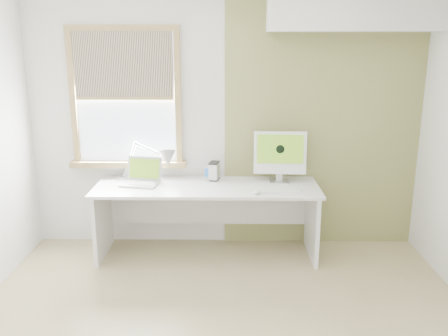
{
  "coord_description": "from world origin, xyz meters",
  "views": [
    {
      "loc": [
        0.04,
        -3.06,
        2.09
      ],
      "look_at": [
        0.0,
        1.05,
        1.0
      ],
      "focal_mm": 37.96,
      "sensor_mm": 36.0,
      "label": 1
    }
  ],
  "objects_px": {
    "imac": "(280,154)",
    "external_drive": "(214,171)",
    "desk_lamp": "(159,161)",
    "laptop": "(142,177)",
    "desk": "(207,203)"
  },
  "relations": [
    {
      "from": "desk",
      "to": "external_drive",
      "type": "height_order",
      "value": "external_drive"
    },
    {
      "from": "desk",
      "to": "imac",
      "type": "bearing_deg",
      "value": 8.05
    },
    {
      "from": "desk",
      "to": "laptop",
      "type": "distance_m",
      "value": 0.7
    },
    {
      "from": "desk_lamp",
      "to": "external_drive",
      "type": "xyz_separation_m",
      "value": [
        0.56,
        0.02,
        -0.11
      ]
    },
    {
      "from": "laptop",
      "to": "desk",
      "type": "bearing_deg",
      "value": -1.75
    },
    {
      "from": "external_drive",
      "to": "imac",
      "type": "height_order",
      "value": "imac"
    },
    {
      "from": "desk",
      "to": "imac",
      "type": "xyz_separation_m",
      "value": [
        0.73,
        0.1,
        0.48
      ]
    },
    {
      "from": "desk",
      "to": "imac",
      "type": "distance_m",
      "value": 0.88
    },
    {
      "from": "laptop",
      "to": "imac",
      "type": "xyz_separation_m",
      "value": [
        1.37,
        0.08,
        0.22
      ]
    },
    {
      "from": "imac",
      "to": "external_drive",
      "type": "bearing_deg",
      "value": 175.32
    },
    {
      "from": "laptop",
      "to": "imac",
      "type": "relative_size",
      "value": 0.78
    },
    {
      "from": "external_drive",
      "to": "laptop",
      "type": "bearing_deg",
      "value": -169.17
    },
    {
      "from": "desk",
      "to": "desk_lamp",
      "type": "distance_m",
      "value": 0.65
    },
    {
      "from": "desk_lamp",
      "to": "laptop",
      "type": "height_order",
      "value": "desk_lamp"
    },
    {
      "from": "desk",
      "to": "laptop",
      "type": "bearing_deg",
      "value": 178.25
    }
  ]
}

